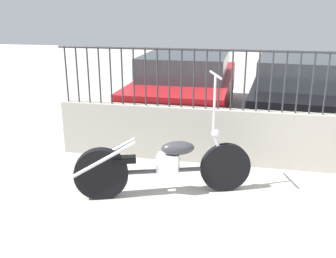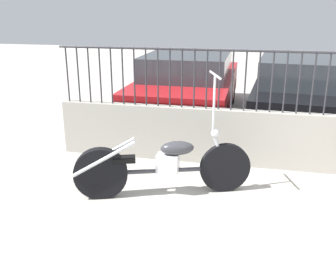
% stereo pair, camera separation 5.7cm
% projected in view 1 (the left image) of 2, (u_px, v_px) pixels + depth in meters
% --- Properties ---
extents(low_wall, '(8.02, 0.18, 0.86)m').
position_uv_depth(low_wall, '(319.00, 143.00, 5.48)').
color(low_wall, '#9E998E').
rests_on(low_wall, ground_plane).
extents(fence_railing, '(8.02, 0.04, 0.89)m').
position_uv_depth(fence_railing, '(328.00, 74.00, 5.16)').
color(fence_railing, '#2D2D33').
rests_on(fence_railing, low_wall).
extents(motorcycle_dark_grey, '(2.20, 0.91, 1.57)m').
position_uv_depth(motorcycle_dark_grey, '(155.00, 166.00, 4.75)').
color(motorcycle_dark_grey, black).
rests_on(motorcycle_dark_grey, ground_plane).
extents(car_red, '(1.91, 4.54, 1.40)m').
position_uv_depth(car_red, '(187.00, 85.00, 8.22)').
color(car_red, black).
rests_on(car_red, ground_plane).
extents(car_black, '(2.18, 4.09, 1.36)m').
position_uv_depth(car_black, '(299.00, 90.00, 7.81)').
color(car_black, black).
rests_on(car_black, ground_plane).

